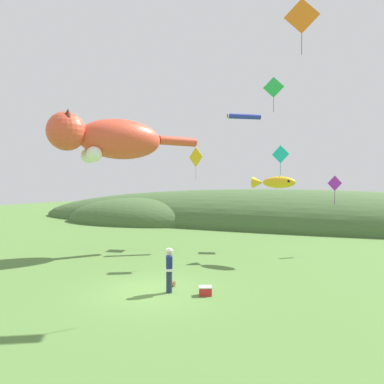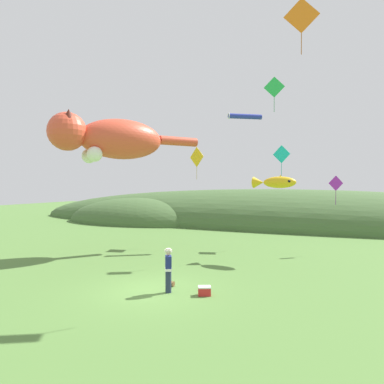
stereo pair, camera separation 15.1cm
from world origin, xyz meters
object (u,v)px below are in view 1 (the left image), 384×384
Objects in this scene: picnic_cooler at (205,291)px; kite_giant_cat at (110,139)px; festival_attendant at (169,269)px; kite_diamond_green at (274,88)px; kite_tube_streamer at (244,117)px; kite_diamond_teal at (280,154)px; kite_fish_windsock at (274,182)px; kite_diamond_orange at (302,16)px; kite_diamond_gold at (196,157)px; kite_spool at (173,284)px; kite_diamond_violet at (335,184)px.

picnic_cooler is 0.07× the size of kite_giant_cat.
kite_diamond_green reaches higher than festival_attendant.
kite_tube_streamer is 1.06× the size of kite_diamond_green.
kite_fish_windsock is at bearing -85.64° from kite_diamond_teal.
kite_diamond_orange reaches higher than picnic_cooler.
kite_diamond_teal reaches higher than kite_diamond_gold.
kite_spool is 0.10× the size of kite_diamond_orange.
kite_diamond_orange is at bearing -76.51° from kite_diamond_teal.
kite_diamond_gold is at bearing 107.31° from kite_spool.
kite_diamond_gold is (-8.15, 7.88, -5.16)m from kite_diamond_orange.
kite_fish_windsock reaches higher than picnic_cooler.
kite_diamond_violet reaches higher than kite_spool.
kite_spool is at bearing -34.95° from kite_giant_cat.
kite_tube_streamer is 7.95m from kite_diamond_violet.
kite_diamond_violet is 0.79× the size of kite_diamond_gold.
kite_diamond_gold is at bearing 107.14° from festival_attendant.
kite_diamond_gold is at bearing 58.17° from kite_giant_cat.
festival_attendant is at bearing -108.87° from kite_fish_windsock.
kite_diamond_violet is at bearing 33.06° from kite_diamond_green.
kite_diamond_teal is (-2.31, 9.65, -5.02)m from kite_diamond_orange.
kite_diamond_teal is (2.59, 0.47, -2.83)m from kite_tube_streamer.
kite_tube_streamer is (6.75, 6.93, 2.13)m from kite_giant_cat.
kite_diamond_teal is (2.62, 12.10, 6.40)m from kite_spool.
kite_diamond_orange reaches higher than kite_giant_cat.
kite_diamond_orange reaches higher than kite_diamond_violet.
kite_fish_windsock is 5.19m from kite_diamond_teal.
kite_tube_streamer is (0.03, 11.62, 9.22)m from kite_spool.
kite_diamond_teal is at bearing 163.18° from kite_diamond_violet.
picnic_cooler is 0.22× the size of kite_fish_windsock.
festival_attendant is at bearing -104.65° from kite_diamond_green.
kite_spool is 0.10× the size of kite_diamond_gold.
kite_diamond_gold is 1.09× the size of kite_diamond_teal.
kite_fish_windsock is at bearing -131.56° from kite_diamond_violet.
kite_diamond_violet is at bearing 4.08° from kite_diamond_gold.
kite_giant_cat reaches higher than kite_diamond_gold.
kite_tube_streamer is at bearing 97.67° from picnic_cooler.
kite_fish_windsock is at bearing -55.44° from kite_tube_streamer.
kite_diamond_violet is at bearing 48.44° from kite_fish_windsock.
kite_tube_streamer is (-2.95, 4.29, 4.86)m from kite_fish_windsock.
festival_attendant is 0.77× the size of kite_tube_streamer.
kite_giant_cat is 9.90m from kite_tube_streamer.
kite_fish_windsock is at bearing 71.13° from festival_attendant.
kite_diamond_gold is (-3.25, -1.29, -2.96)m from kite_tube_streamer.
kite_diamond_green is 0.92× the size of kite_diamond_gold.
picnic_cooler is 0.26× the size of kite_diamond_teal.
kite_diamond_teal is (2.41, 12.88, 5.56)m from festival_attendant.
kite_tube_streamer is at bearing 118.11° from kite_diamond_orange.
kite_diamond_orange is (1.95, -4.89, 7.05)m from kite_fish_windsock.
kite_diamond_orange is 1.00× the size of kite_diamond_gold.
kite_tube_streamer is at bearing 90.82° from festival_attendant.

